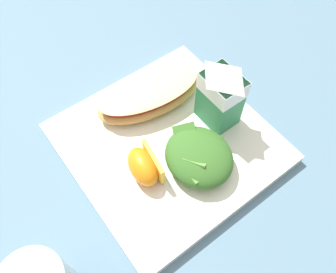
# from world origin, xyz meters

# --- Properties ---
(ground) EXTENTS (3.00, 3.00, 0.00)m
(ground) POSITION_xyz_m (0.00, 0.00, 0.00)
(ground) COLOR slate
(white_plate) EXTENTS (0.28, 0.28, 0.02)m
(white_plate) POSITION_xyz_m (0.00, 0.00, 0.01)
(white_plate) COLOR white
(white_plate) RESTS_ON ground
(cheesy_pizza_bread) EXTENTS (0.11, 0.18, 0.04)m
(cheesy_pizza_bread) POSITION_xyz_m (-0.07, 0.02, 0.03)
(cheesy_pizza_bread) COLOR tan
(cheesy_pizza_bread) RESTS_ON white_plate
(green_salad_pile) EXTENTS (0.11, 0.09, 0.04)m
(green_salad_pile) POSITION_xyz_m (0.06, 0.01, 0.04)
(green_salad_pile) COLOR #336023
(green_salad_pile) RESTS_ON white_plate
(milk_carton) EXTENTS (0.06, 0.04, 0.11)m
(milk_carton) POSITION_xyz_m (0.01, 0.08, 0.08)
(milk_carton) COLOR #2D8451
(milk_carton) RESTS_ON white_plate
(orange_wedge_front) EXTENTS (0.06, 0.05, 0.04)m
(orange_wedge_front) POSITION_xyz_m (0.02, -0.06, 0.04)
(orange_wedge_front) COLOR orange
(orange_wedge_front) RESTS_ON white_plate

